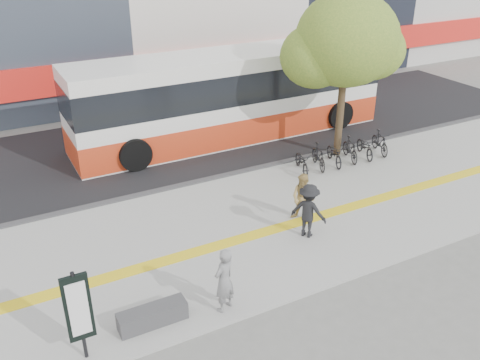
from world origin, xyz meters
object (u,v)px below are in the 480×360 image
seated_woman (224,280)px  bus (231,98)px  bench (153,316)px  pedestrian_tan (303,198)px  pedestrian_dark (309,211)px  street_tree (344,41)px  signboard (78,309)px

seated_woman → bus: bearing=-143.0°
bench → pedestrian_tan: bearing=21.7°
pedestrian_dark → street_tree: bearing=-79.1°
signboard → pedestrian_tan: size_ratio=1.40×
bus → pedestrian_dark: size_ratio=8.16×
bench → seated_woman: size_ratio=0.95×
signboard → bench: bearing=10.8°
pedestrian_tan → pedestrian_dark: size_ratio=0.94×
street_tree → seated_woman: size_ratio=3.75×
seated_woman → pedestrian_tan: size_ratio=1.07×
bench → seated_woman: 1.82m
bus → pedestrian_tan: size_ratio=8.64×
street_tree → bus: street_tree is taller
pedestrian_dark → signboard: bearing=69.8°
signboard → bus: (8.60, 10.01, 0.39)m
signboard → bus: size_ratio=0.16×
pedestrian_tan → bus: bearing=138.8°
bus → pedestrian_tan: (-1.36, -7.46, -0.89)m
signboard → street_tree: bearing=29.1°
bus → seated_woman: bearing=-118.0°
signboard → pedestrian_dark: 7.14m
pedestrian_tan → pedestrian_dark: 0.85m
bench → seated_woman: (1.69, -0.31, 0.62)m
bench → street_tree: street_tree is taller
bus → bench: bearing=-125.8°
bench → signboard: (-1.60, -0.31, 1.06)m
pedestrian_tan → signboard: bearing=-101.6°
signboard → pedestrian_tan: 7.70m
bench → street_tree: size_ratio=0.25×
pedestrian_tan → pedestrian_dark: (-0.34, -0.78, 0.05)m
bench → pedestrian_dark: bearing=15.5°
street_tree → pedestrian_dark: 7.33m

